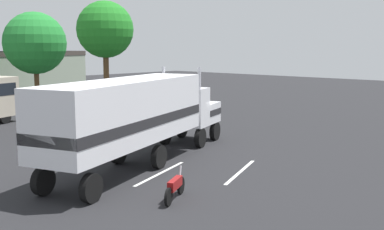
# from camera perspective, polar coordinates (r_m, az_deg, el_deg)

# --- Properties ---
(ground_plane) EXTENTS (120.00, 120.00, 0.00)m
(ground_plane) POSITION_cam_1_polar(r_m,az_deg,el_deg) (27.06, -0.63, -3.57)
(ground_plane) COLOR #232326
(lane_stripe_near) EXTENTS (4.24, 1.49, 0.01)m
(lane_stripe_near) POSITION_cam_1_polar(r_m,az_deg,el_deg) (20.90, -3.91, -7.16)
(lane_stripe_near) COLOR silver
(lane_stripe_near) RESTS_ON ground_plane
(lane_stripe_mid) EXTENTS (4.18, 1.68, 0.01)m
(lane_stripe_mid) POSITION_cam_1_polar(r_m,az_deg,el_deg) (21.21, 5.96, -6.95)
(lane_stripe_mid) COLOR silver
(lane_stripe_mid) RESTS_ON ground_plane
(semi_truck) EXTENTS (14.18, 7.01, 4.50)m
(semi_truck) POSITION_cam_1_polar(r_m,az_deg,el_deg) (21.87, -6.56, 0.25)
(semi_truck) COLOR white
(semi_truck) RESTS_ON ground_plane
(person_bystander) EXTENTS (0.34, 0.46, 1.63)m
(person_bystander) POSITION_cam_1_polar(r_m,az_deg,el_deg) (25.34, -8.82, -2.43)
(person_bystander) COLOR black
(person_bystander) RESTS_ON ground_plane
(motorcycle) EXTENTS (1.93, 1.03, 1.12)m
(motorcycle) POSITION_cam_1_polar(r_m,az_deg,el_deg) (17.29, -2.10, -8.83)
(motorcycle) COLOR black
(motorcycle) RESTS_ON ground_plane
(tree_left) EXTENTS (4.43, 4.43, 9.17)m
(tree_left) POSITION_cam_1_polar(r_m,az_deg,el_deg) (37.29, -10.63, 10.23)
(tree_left) COLOR brown
(tree_left) RESTS_ON ground_plane
(tree_center) EXTENTS (5.59, 5.59, 8.74)m
(tree_center) POSITION_cam_1_polar(r_m,az_deg,el_deg) (44.53, -18.75, 8.35)
(tree_center) COLOR brown
(tree_center) RESTS_ON ground_plane
(building_backdrop) EXTENTS (20.58, 12.14, 5.15)m
(building_backdrop) POSITION_cam_1_polar(r_m,az_deg,el_deg) (52.10, -22.07, 4.65)
(building_backdrop) COLOR gray
(building_backdrop) RESTS_ON ground_plane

